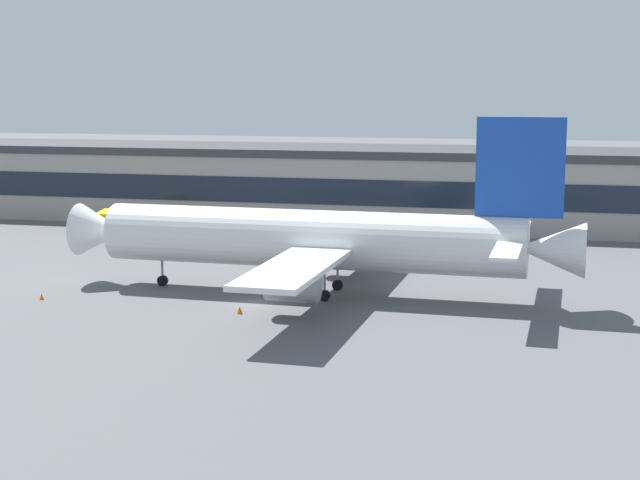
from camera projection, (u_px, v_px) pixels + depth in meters
ground_plane at (254, 304)px, 93.92m from camera, size 600.00×600.00×0.00m
terminal_building at (366, 185)px, 148.03m from camera, size 199.68×19.46×11.75m
airliner at (319, 240)px, 97.08m from camera, size 53.19×45.01×18.22m
follow_me_car at (270, 234)px, 131.06m from camera, size 4.48×2.18×1.85m
pushback_tractor at (166, 230)px, 135.09m from camera, size 5.43×4.84×1.75m
stair_truck at (108, 222)px, 136.09m from camera, size 3.67×6.38×3.55m
traffic_cone_0 at (42, 297)px, 95.68m from camera, size 0.48×0.48×0.60m
traffic_cone_1 at (240, 310)px, 89.72m from camera, size 0.58×0.58×0.72m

